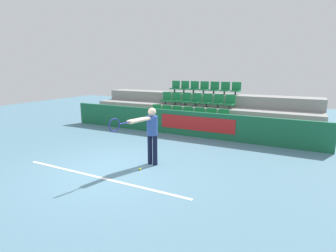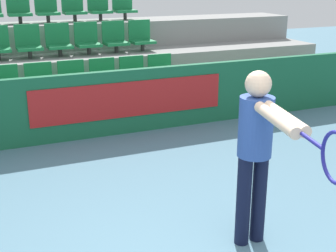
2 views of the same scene
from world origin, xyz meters
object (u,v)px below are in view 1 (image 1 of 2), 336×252
at_px(stadium_chair_7, 166,98).
at_px(stadium_chair_0, 156,112).
at_px(stadium_chair_15, 184,87).
at_px(stadium_chair_8, 176,99).
at_px(stadium_chair_20, 236,89).
at_px(stadium_chair_18, 214,88).
at_px(stadium_chair_16, 194,88).
at_px(stadium_chair_5, 211,116).
at_px(tennis_player, 150,131).
at_px(stadium_chair_2, 176,113).
at_px(stadium_chair_1, 166,112).
at_px(stadium_chair_11, 207,101).
at_px(stadium_chair_17, 204,88).
at_px(tennis_ball, 140,169).
at_px(stadium_chair_10, 196,100).
at_px(stadium_chair_13, 230,102).
at_px(stadium_chair_12, 218,101).
at_px(stadium_chair_3, 187,114).
at_px(stadium_chair_4, 199,115).
at_px(stadium_chair_9, 186,100).
at_px(stadium_chair_14, 175,87).
at_px(stadium_chair_6, 223,117).
at_px(stadium_chair_19, 225,89).

bearing_deg(stadium_chair_7, stadium_chair_0, -90.00).
relative_size(stadium_chair_7, stadium_chair_15, 1.00).
xyz_separation_m(stadium_chair_8, stadium_chair_20, (2.54, 0.99, 0.49)).
bearing_deg(stadium_chair_18, stadium_chair_16, 180.00).
xyz_separation_m(stadium_chair_7, stadium_chair_20, (3.05, 0.99, 0.49)).
xyz_separation_m(stadium_chair_5, stadium_chair_20, (0.51, 1.99, 0.97)).
distance_m(stadium_chair_20, tennis_player, 6.26).
distance_m(stadium_chair_0, stadium_chair_2, 1.02).
bearing_deg(stadium_chair_1, stadium_chair_20, 38.05).
bearing_deg(stadium_chair_20, stadium_chair_11, -135.62).
distance_m(stadium_chair_11, stadium_chair_17, 1.22).
bearing_deg(tennis_ball, stadium_chair_2, 103.76).
bearing_deg(stadium_chair_5, stadium_chair_16, 127.47).
xyz_separation_m(stadium_chair_10, stadium_chair_20, (1.52, 0.99, 0.49)).
xyz_separation_m(stadium_chair_11, stadium_chair_13, (1.02, 0.00, 0.00)).
bearing_deg(stadium_chair_7, stadium_chair_2, -44.38).
height_order(stadium_chair_10, stadium_chair_16, stadium_chair_16).
bearing_deg(stadium_chair_12, stadium_chair_3, -135.62).
relative_size(stadium_chair_0, tennis_ball, 8.40).
xyz_separation_m(stadium_chair_0, stadium_chair_17, (1.52, 1.99, 0.97)).
distance_m(stadium_chair_16, stadium_chair_20, 2.03).
height_order(stadium_chair_1, stadium_chair_11, stadium_chair_11).
relative_size(stadium_chair_4, tennis_ball, 8.40).
distance_m(stadium_chair_12, stadium_chair_20, 1.22).
xyz_separation_m(stadium_chair_0, stadium_chair_9, (1.02, 0.99, 0.49)).
relative_size(stadium_chair_0, stadium_chair_9, 1.00).
bearing_deg(stadium_chair_3, stadium_chair_11, 62.93).
bearing_deg(stadium_chair_15, stadium_chair_9, -62.93).
bearing_deg(stadium_chair_12, tennis_player, -93.73).
bearing_deg(stadium_chair_4, stadium_chair_20, 62.93).
relative_size(stadium_chair_2, stadium_chair_11, 1.00).
height_order(stadium_chair_5, stadium_chair_8, stadium_chair_8).
relative_size(stadium_chair_2, stadium_chair_14, 1.00).
bearing_deg(stadium_chair_12, stadium_chair_8, 180.00).
distance_m(stadium_chair_1, stadium_chair_4, 1.52).
height_order(stadium_chair_1, stadium_chair_16, stadium_chair_16).
bearing_deg(stadium_chair_10, stadium_chair_3, -90.00).
bearing_deg(stadium_chair_6, stadium_chair_19, 104.33).
distance_m(stadium_chair_6, stadium_chair_16, 3.00).
bearing_deg(stadium_chair_15, stadium_chair_14, 180.00).
relative_size(stadium_chair_5, stadium_chair_17, 1.00).
distance_m(stadium_chair_13, stadium_chair_17, 1.88).
bearing_deg(stadium_chair_17, stadium_chair_12, -44.38).
xyz_separation_m(stadium_chair_13, stadium_chair_20, (0.00, 0.99, 0.49)).
bearing_deg(stadium_chair_10, stadium_chair_15, 135.62).
xyz_separation_m(stadium_chair_7, stadium_chair_19, (2.54, 0.99, 0.49)).
relative_size(stadium_chair_2, stadium_chair_12, 1.00).
xyz_separation_m(stadium_chair_11, tennis_ball, (0.11, -5.61, -1.19)).
distance_m(stadium_chair_10, tennis_ball, 5.77).
height_order(stadium_chair_8, tennis_player, tennis_player).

